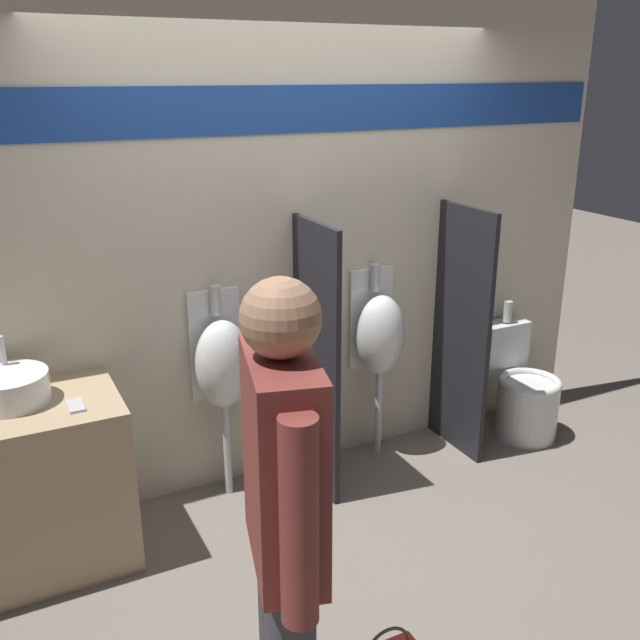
# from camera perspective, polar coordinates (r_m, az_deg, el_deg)

# --- Properties ---
(ground_plane) EXTENTS (16.00, 16.00, 0.00)m
(ground_plane) POSITION_cam_1_polar(r_m,az_deg,el_deg) (4.02, 1.13, -15.03)
(ground_plane) COLOR #70665B
(display_wall) EXTENTS (4.22, 0.07, 2.70)m
(display_wall) POSITION_cam_1_polar(r_m,az_deg,el_deg) (3.96, -2.81, 6.10)
(display_wall) COLOR beige
(display_wall) RESTS_ON ground_plane
(sink_counter) EXTENTS (1.03, 0.60, 0.84)m
(sink_counter) POSITION_cam_1_polar(r_m,az_deg,el_deg) (3.69, -23.33, -12.46)
(sink_counter) COLOR tan
(sink_counter) RESTS_ON ground_plane
(sink_basin) EXTENTS (0.36, 0.36, 0.28)m
(sink_basin) POSITION_cam_1_polar(r_m,az_deg,el_deg) (3.53, -23.64, -5.02)
(sink_basin) COLOR silver
(sink_basin) RESTS_ON sink_counter
(cell_phone) EXTENTS (0.07, 0.14, 0.01)m
(cell_phone) POSITION_cam_1_polar(r_m,az_deg,el_deg) (3.40, -18.95, -6.50)
(cell_phone) COLOR #B7B7BC
(cell_phone) RESTS_ON sink_counter
(divider_near_counter) EXTENTS (0.03, 0.52, 1.53)m
(divider_near_counter) POSITION_cam_1_polar(r_m,az_deg,el_deg) (3.91, -0.31, -3.21)
(divider_near_counter) COLOR black
(divider_near_counter) RESTS_ON ground_plane
(divider_mid) EXTENTS (0.03, 0.52, 1.53)m
(divider_mid) POSITION_cam_1_polar(r_m,az_deg,el_deg) (4.41, 11.20, -0.96)
(divider_mid) COLOR black
(divider_mid) RESTS_ON ground_plane
(urinal_near_counter) EXTENTS (0.30, 0.25, 1.20)m
(urinal_near_counter) POSITION_cam_1_polar(r_m,az_deg,el_deg) (3.86, -7.82, -3.48)
(urinal_near_counter) COLOR silver
(urinal_near_counter) RESTS_ON ground_plane
(urinal_far) EXTENTS (0.30, 0.25, 1.20)m
(urinal_far) POSITION_cam_1_polar(r_m,az_deg,el_deg) (4.25, 4.79, -1.20)
(urinal_far) COLOR silver
(urinal_far) RESTS_ON ground_plane
(toilet) EXTENTS (0.40, 0.57, 0.85)m
(toilet) POSITION_cam_1_polar(r_m,az_deg,el_deg) (4.86, 15.84, -5.62)
(toilet) COLOR silver
(toilet) RESTS_ON ground_plane
(person_in_vest) EXTENTS (0.30, 0.59, 1.74)m
(person_in_vest) POSITION_cam_1_polar(r_m,az_deg,el_deg) (2.24, -2.85, -16.16)
(person_in_vest) COLOR #3D3D42
(person_in_vest) RESTS_ON ground_plane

